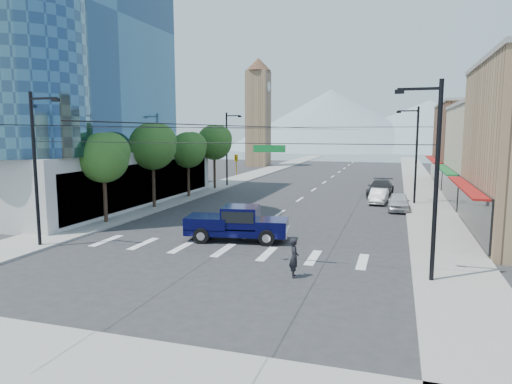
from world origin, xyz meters
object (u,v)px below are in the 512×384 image
parked_car_near (399,202)px  parked_car_mid (379,196)px  parked_car_far (381,188)px  pedestrian (294,258)px  pickup_truck (237,223)px

parked_car_near → parked_car_mid: (-1.80, 3.54, -0.06)m
parked_car_mid → parked_car_far: size_ratio=0.71×
parked_car_near → pedestrian: bearing=-104.1°
pickup_truck → parked_car_near: 17.22m
pedestrian → parked_car_mid: 23.95m
pickup_truck → parked_car_mid: pickup_truck is taller
parked_car_mid → parked_car_near: bearing=-59.1°
pedestrian → parked_car_near: (4.69, 20.23, -0.17)m
parked_car_far → pedestrian: bearing=-92.2°
pedestrian → parked_car_far: pedestrian is taller
parked_car_mid → parked_car_far: (0.00, 4.85, 0.17)m
parked_car_near → parked_car_mid: size_ratio=1.05×
parked_car_near → pickup_truck: bearing=-125.3°
pedestrian → parked_car_far: (2.89, 28.62, -0.07)m
parked_car_near → parked_car_far: (-1.80, 8.39, 0.11)m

